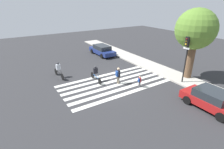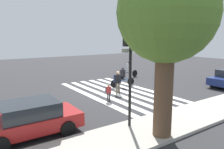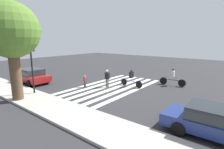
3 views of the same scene
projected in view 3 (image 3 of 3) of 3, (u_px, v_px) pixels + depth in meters
The scene contains 11 objects.
ground_plane at pixel (112, 87), 16.01m from camera, with size 60.00×60.00×0.00m, color #2D2D30.
sidewalk_curb at pixel (51, 106), 11.18m from camera, with size 36.00×2.50×0.14m.
crosswalk_stripes at pixel (112, 87), 16.01m from camera, with size 4.85×10.00×0.01m.
traffic_light at pixel (32, 53), 13.25m from camera, with size 0.60×0.50×4.66m.
street_tree at pixel (11, 32), 11.44m from camera, with size 3.71×3.71×6.74m.
pedestrian_adult_blue_shirt at pixel (107, 77), 15.75m from camera, with size 0.47×0.41×1.61m.
pedestrian_child_with_backpack at pixel (85, 80), 15.83m from camera, with size 0.32×0.29×1.10m.
cyclist_mid_street at pixel (131, 77), 15.95m from camera, with size 2.31×0.41×1.61m.
cyclist_near_curb at pixel (173, 76), 16.33m from camera, with size 2.39×0.42×1.64m.
car_parked_silver_sedan at pixel (219, 123), 7.57m from camera, with size 4.76×2.02×1.39m.
car_parked_dark_suv at pixel (32, 76), 17.34m from camera, with size 4.03×2.09×1.42m.
Camera 3 is at (-9.60, 12.13, 4.28)m, focal length 28.00 mm.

